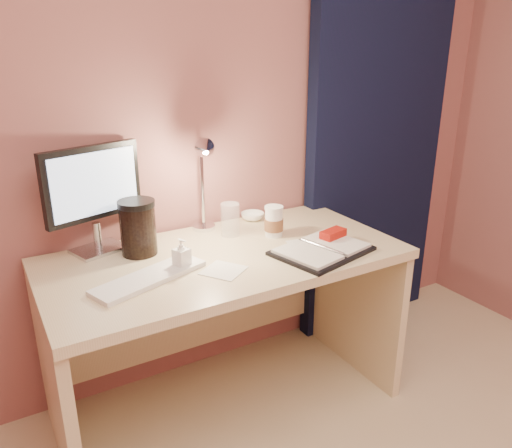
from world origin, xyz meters
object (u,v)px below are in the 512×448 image
desk (218,297)px  keyboard (150,277)px  planner (323,248)px  desk_lamp (220,174)px  bowl (253,216)px  dark_jar (138,230)px  monitor (92,190)px  coffee_cup (274,222)px  clear_cup (230,220)px  lotion_bottle (182,254)px

desk → keyboard: bearing=-156.3°
planner → desk_lamp: desk_lamp is taller
bowl → dark_jar: 0.60m
monitor → planner: size_ratio=1.02×
bowl → dark_jar: (-0.58, -0.12, 0.08)m
monitor → coffee_cup: size_ratio=3.21×
coffee_cup → desk: bearing=179.6°
dark_jar → planner: bearing=-28.7°
clear_cup → monitor: bearing=168.9°
clear_cup → desk_lamp: size_ratio=0.32×
coffee_cup → lotion_bottle: 0.48m
coffee_cup → bowl: size_ratio=1.23×
keyboard → dark_jar: dark_jar is taller
dark_jar → clear_cup: bearing=0.2°
planner → coffee_cup: (-0.07, 0.25, 0.05)m
clear_cup → bowl: (0.18, 0.12, -0.05)m
keyboard → lotion_bottle: lotion_bottle is taller
planner → dark_jar: dark_jar is taller
keyboard → coffee_cup: size_ratio=3.21×
keyboard → desk_lamp: bearing=13.8°
desk → dark_jar: size_ratio=7.19×
keyboard → clear_cup: clear_cup is taller
planner → monitor: bearing=135.9°
bowl → dark_jar: size_ratio=0.55×
desk → desk_lamp: bearing=57.1°
dark_jar → desk_lamp: desk_lamp is taller
bowl → desk_lamp: 0.35m
clear_cup → lotion_bottle: (-0.31, -0.22, -0.01)m
coffee_cup → bowl: (0.02, 0.22, -0.05)m
monitor → desk_lamp: 0.51m
keyboard → clear_cup: bearing=9.6°
planner → clear_cup: 0.42m
planner → clear_cup: clear_cup is taller
keyboard → coffee_cup: 0.62m
bowl → clear_cup: bearing=-145.6°
clear_cup → lotion_bottle: 0.38m
coffee_cup → bowl: 0.23m
clear_cup → desk_lamp: (-0.03, 0.02, 0.20)m
keyboard → lotion_bottle: size_ratio=3.67×
desk → monitor: (-0.42, 0.20, 0.48)m
bowl → dark_jar: dark_jar is taller
planner → desk_lamp: size_ratio=0.96×
dark_jar → desk_lamp: bearing=3.7°
planner → coffee_cup: bearing=93.3°
monitor → planner: monitor is taller
desk → clear_cup: 0.33m
bowl → lotion_bottle: (-0.49, -0.34, 0.04)m
planner → lotion_bottle: lotion_bottle is taller
keyboard → lotion_bottle: 0.15m
keyboard → bowl: size_ratio=3.94×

